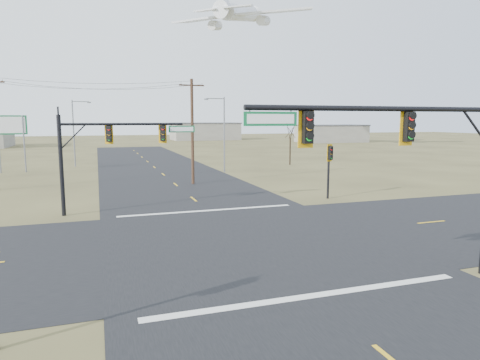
% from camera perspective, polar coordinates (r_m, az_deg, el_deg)
% --- Properties ---
extents(ground, '(320.00, 320.00, 0.00)m').
position_cam_1_polar(ground, '(22.26, 0.48, -8.00)').
color(ground, olive).
rests_on(ground, ground).
extents(road_ew, '(160.00, 14.00, 0.02)m').
position_cam_1_polar(road_ew, '(22.25, 0.48, -7.98)').
color(road_ew, black).
rests_on(road_ew, ground).
extents(road_ns, '(14.00, 160.00, 0.02)m').
position_cam_1_polar(road_ns, '(22.25, 0.48, -7.97)').
color(road_ns, black).
rests_on(road_ns, ground).
extents(stop_bar_near, '(12.00, 0.40, 0.01)m').
position_cam_1_polar(stop_bar_near, '(15.74, 9.69, -14.96)').
color(stop_bar_near, silver).
rests_on(stop_bar_near, road_ns).
extents(stop_bar_far, '(12.00, 0.40, 0.01)m').
position_cam_1_polar(stop_bar_far, '(29.23, -4.31, -4.07)').
color(stop_bar_far, silver).
rests_on(stop_bar_far, road_ns).
extents(mast_arm_near, '(10.34, 0.41, 7.13)m').
position_cam_1_polar(mast_arm_near, '(16.64, 22.22, 4.14)').
color(mast_arm_near, black).
rests_on(mast_arm_near, ground).
extents(mast_arm_far, '(8.83, 0.58, 6.47)m').
position_cam_1_polar(mast_arm_far, '(29.34, -16.74, 4.85)').
color(mast_arm_far, black).
rests_on(mast_arm_far, ground).
extents(pedestal_signal_ne, '(0.66, 0.57, 4.32)m').
position_cam_1_polar(pedestal_signal_ne, '(33.88, 11.88, 2.80)').
color(pedestal_signal_ne, black).
rests_on(pedestal_signal_ne, ground).
extents(utility_pole_near, '(2.43, 0.31, 9.95)m').
position_cam_1_polar(utility_pole_near, '(41.10, -6.38, 6.59)').
color(utility_pole_near, '#472E1E').
rests_on(utility_pole_near, ground).
extents(highway_sign, '(3.56, 0.22, 6.67)m').
position_cam_1_polar(highway_sign, '(56.58, -28.25, 5.58)').
color(highway_sign, slate).
rests_on(highway_sign, ground).
extents(streetlight_a, '(2.45, 0.31, 8.78)m').
position_cam_1_polar(streetlight_a, '(50.20, -2.32, 6.62)').
color(streetlight_a, slate).
rests_on(streetlight_a, ground).
extents(streetlight_c, '(2.43, 0.26, 8.72)m').
position_cam_1_polar(streetlight_c, '(60.31, -21.14, 6.30)').
color(streetlight_c, slate).
rests_on(streetlight_c, ground).
extents(bare_tree_c, '(2.57, 2.57, 5.90)m').
position_cam_1_polar(bare_tree_c, '(59.12, 6.74, 6.50)').
color(bare_tree_c, black).
rests_on(bare_tree_c, ground).
extents(warehouse_mid, '(20.00, 12.00, 5.00)m').
position_cam_1_polar(warehouse_mid, '(134.14, -4.72, 6.44)').
color(warehouse_mid, gray).
rests_on(warehouse_mid, ground).
extents(warehouse_right, '(18.00, 10.00, 4.50)m').
position_cam_1_polar(warehouse_right, '(122.17, 12.07, 6.02)').
color(warehouse_right, gray).
rests_on(warehouse_right, ground).
extents(jet_airliner, '(27.96, 28.03, 12.54)m').
position_cam_1_polar(jet_airliner, '(91.99, -0.15, 21.43)').
color(jet_airliner, white).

